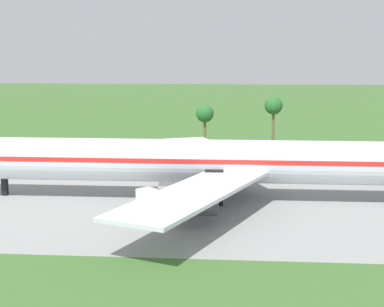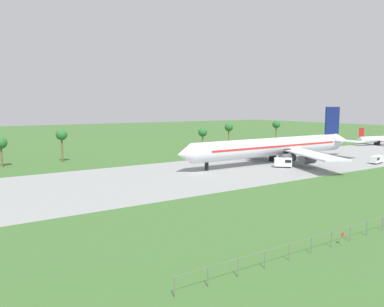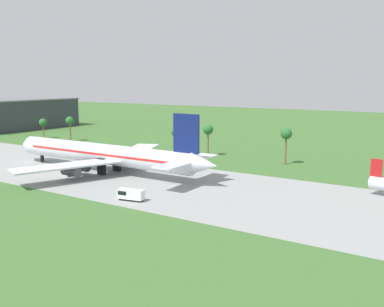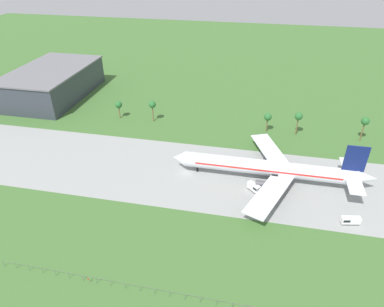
% 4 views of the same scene
% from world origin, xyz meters
% --- Properties ---
extents(ground_plane, '(600.00, 600.00, 0.00)m').
position_xyz_m(ground_plane, '(0.00, 0.00, 0.00)').
color(ground_plane, '#3D662D').
extents(taxiway_strip, '(320.00, 44.00, 0.02)m').
position_xyz_m(taxiway_strip, '(0.00, 0.00, 0.01)').
color(taxiway_strip, gray).
rests_on(taxiway_strip, ground_plane).
extents(jet_airliner, '(74.95, 57.33, 18.18)m').
position_xyz_m(jet_airliner, '(32.41, 1.87, 5.27)').
color(jet_airliner, silver).
rests_on(jet_airliner, ground_plane).
extents(baggage_tug, '(5.16, 4.93, 2.95)m').
position_xyz_m(baggage_tug, '(26.86, -6.36, 1.57)').
color(baggage_tug, black).
rests_on(baggage_tug, ground_plane).
extents(catering_van, '(6.33, 3.10, 2.50)m').
position_xyz_m(catering_van, '(58.03, -17.28, 1.35)').
color(catering_van, black).
rests_on(catering_van, ground_plane).
extents(terminal_building, '(36.72, 61.20, 16.34)m').
position_xyz_m(terminal_building, '(-92.85, 61.59, 8.18)').
color(terminal_building, '#333842').
rests_on(terminal_building, ground_plane).
extents(palm_tree_row, '(120.23, 3.60, 11.68)m').
position_xyz_m(palm_tree_row, '(15.46, 41.26, 8.48)').
color(palm_tree_row, brown).
rests_on(palm_tree_row, ground_plane).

